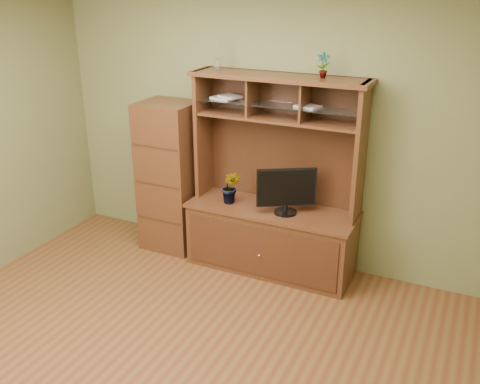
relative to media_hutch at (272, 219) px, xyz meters
The scene contains 8 objects.
room 1.93m from the media_hutch, 96.30° to the right, with size 4.54×4.04×2.74m.
media_hutch is the anchor object (origin of this frame).
monitor 0.40m from the media_hutch, 27.52° to the right, with size 0.50×0.32×0.44m.
orchid_plant 0.51m from the media_hutch, 168.43° to the right, with size 0.18×0.15×0.33m, color #23521C.
top_plant 1.54m from the media_hutch, 10.93° to the left, with size 0.12×0.08×0.22m, color #3E6B25.
reed_diffuser 1.62m from the media_hutch, behind, with size 0.06×0.06×0.30m.
magazines 1.16m from the media_hutch, 163.75° to the left, with size 1.08×0.21×0.04m.
side_cabinet 1.18m from the media_hutch, behind, with size 0.56×0.51×1.56m.
Camera 1 is at (1.91, -2.67, 2.70)m, focal length 40.00 mm.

